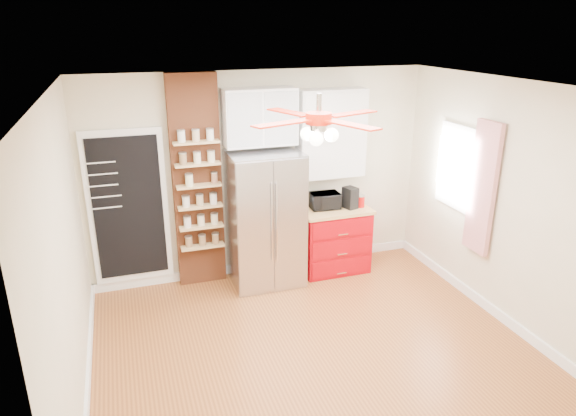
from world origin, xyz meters
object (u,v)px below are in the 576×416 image
object	(u,v)px
canister_left	(361,202)
pantry_jar_oats	(189,180)
red_cabinet	(333,239)
toaster_oven	(325,201)
fridge	(266,219)
ceiling_fan	(319,119)
coffee_maker	(350,198)

from	to	relation	value
canister_left	pantry_jar_oats	distance (m)	2.29
red_cabinet	toaster_oven	size ratio (longest dim) A/B	2.42
fridge	pantry_jar_oats	size ratio (longest dim) A/B	12.51
red_cabinet	ceiling_fan	xyz separation A→B (m)	(-0.92, -1.68, 1.97)
fridge	pantry_jar_oats	xyz separation A→B (m)	(-0.92, 0.12, 0.57)
toaster_oven	canister_left	bearing A→B (deg)	-9.86
red_cabinet	coffee_maker	distance (m)	0.63
toaster_oven	pantry_jar_oats	world-z (taller)	pantry_jar_oats
fridge	canister_left	size ratio (longest dim) A/B	11.54
fridge	red_cabinet	size ratio (longest dim) A/B	1.86
canister_left	pantry_jar_oats	size ratio (longest dim) A/B	1.08
fridge	toaster_oven	xyz separation A→B (m)	(0.84, 0.07, 0.13)
toaster_oven	coffee_maker	xyz separation A→B (m)	(0.33, -0.09, 0.04)
ceiling_fan	red_cabinet	bearing A→B (deg)	61.29
ceiling_fan	coffee_maker	world-z (taller)	ceiling_fan
ceiling_fan	coffee_maker	bearing A→B (deg)	55.20
red_cabinet	coffee_maker	size ratio (longest dim) A/B	3.27
red_cabinet	pantry_jar_oats	bearing A→B (deg)	177.81
pantry_jar_oats	toaster_oven	bearing A→B (deg)	-1.54
canister_left	coffee_maker	bearing A→B (deg)	175.94
toaster_oven	pantry_jar_oats	distance (m)	1.81
pantry_jar_oats	canister_left	bearing A→B (deg)	-3.84
red_cabinet	toaster_oven	xyz separation A→B (m)	(-0.13, 0.02, 0.56)
ceiling_fan	pantry_jar_oats	distance (m)	2.23
coffee_maker	canister_left	bearing A→B (deg)	-20.20
fridge	red_cabinet	xyz separation A→B (m)	(0.97, 0.05, -0.42)
canister_left	pantry_jar_oats	bearing A→B (deg)	176.16
ceiling_fan	canister_left	world-z (taller)	ceiling_fan
toaster_oven	canister_left	distance (m)	0.49
ceiling_fan	toaster_oven	distance (m)	2.35
fridge	pantry_jar_oats	bearing A→B (deg)	172.42
canister_left	pantry_jar_oats	world-z (taller)	pantry_jar_oats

